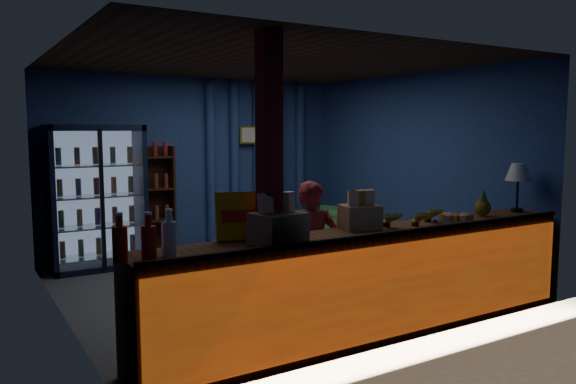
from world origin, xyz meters
The scene contains 19 objects.
ground centered at (0.00, 0.00, 0.00)m, with size 4.60×4.60×0.00m, color #515154.
room_walls centered at (0.00, 0.00, 1.57)m, with size 4.60×4.60×4.60m.
counter centered at (0.00, -1.91, 0.48)m, with size 4.40×0.57×0.99m.
support_post centered at (-1.05, -1.90, 1.30)m, with size 0.16×0.16×2.60m, color maroon.
beverage_cooler centered at (-1.55, 1.92, 0.93)m, with size 1.20×0.62×1.90m.
bottle_shelf centered at (-0.70, 2.06, 0.79)m, with size 0.50×0.28×1.60m.
curtain_folds centered at (1.00, 2.14, 1.30)m, with size 1.74×0.14×2.50m.
framed_picture centered at (0.85, 2.10, 1.75)m, with size 0.36×0.04×0.28m.
shopkeeper centered at (-0.30, -1.39, 0.68)m, with size 0.50×0.33×1.36m, color maroon.
green_chair centered at (1.90, 1.42, 0.31)m, with size 0.67×0.69×0.62m, color #5AB560.
side_table centered at (1.42, 1.51, 0.23)m, with size 0.61×0.52×0.56m.
yellow_sign centered at (-1.15, -1.68, 1.15)m, with size 0.50×0.22×0.39m.
soda_bottles centered at (-2.05, -1.95, 1.09)m, with size 0.45×0.18×0.34m.
snack_box_left centered at (-1.01, -1.98, 1.09)m, with size 0.43×0.38×0.41m.
snack_box_centre centered at (-0.04, -1.76, 1.07)m, with size 0.38×0.34×0.35m.
pastry_tray centered at (0.99, -1.94, 0.98)m, with size 0.45×0.45×0.07m.
banana_bunches centered at (0.49, -1.90, 1.03)m, with size 0.75×0.29×0.16m.
table_lamp centered at (2.05, -1.84, 1.36)m, with size 0.27×0.27×0.53m.
pineapple centered at (1.47, -1.87, 1.07)m, with size 0.17×0.17×0.29m.
Camera 1 is at (-3.18, -5.70, 1.85)m, focal length 35.00 mm.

